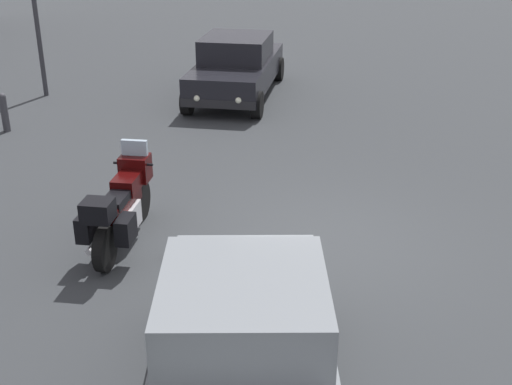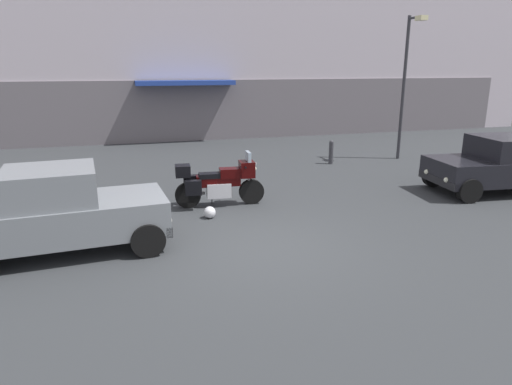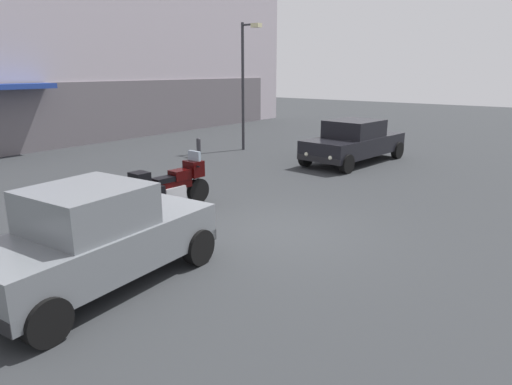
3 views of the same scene
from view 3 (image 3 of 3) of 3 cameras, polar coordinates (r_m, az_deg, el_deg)
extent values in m
plane|color=#2D3033|center=(9.62, 2.60, -5.03)|extent=(80.00, 80.00, 0.00)
cylinder|color=black|center=(11.73, -7.29, 0.23)|extent=(0.65, 0.19, 0.64)
cylinder|color=black|center=(10.77, -13.76, -1.43)|extent=(0.65, 0.19, 0.64)
cylinder|color=#B7B7BC|center=(11.61, -7.43, 2.27)|extent=(0.33, 0.09, 0.68)
cube|color=#B7B7BC|center=(11.18, -10.57, -0.11)|extent=(0.63, 0.44, 0.36)
cube|color=black|center=(11.12, -10.63, 1.08)|extent=(1.12, 0.36, 0.28)
cube|color=black|center=(11.26, -9.47, 2.25)|extent=(0.54, 0.38, 0.24)
cube|color=black|center=(10.97, -11.48, 1.60)|extent=(0.58, 0.34, 0.12)
cube|color=black|center=(11.51, -7.84, 3.01)|extent=(0.39, 0.47, 0.40)
cube|color=#8C9EAD|center=(11.48, -7.74, 4.50)|extent=(0.11, 0.40, 0.28)
sphere|color=#EAEACC|center=(11.63, -7.17, 3.15)|extent=(0.14, 0.14, 0.14)
cylinder|color=black|center=(11.44, -8.16, 3.43)|extent=(0.09, 0.62, 0.04)
cylinder|color=#B7B7BC|center=(11.03, -13.63, -1.15)|extent=(0.56, 0.13, 0.09)
cube|color=black|center=(10.99, -14.17, 0.28)|extent=(0.41, 0.23, 0.36)
cube|color=black|center=(10.55, -12.44, -0.24)|extent=(0.41, 0.23, 0.36)
cube|color=black|center=(10.56, -14.41, 1.73)|extent=(0.39, 0.43, 0.28)
cylinder|color=black|center=(11.31, -11.66, -1.42)|extent=(0.03, 0.13, 0.29)
sphere|color=silver|center=(10.36, -8.76, -2.87)|extent=(0.28, 0.28, 0.28)
cube|color=black|center=(17.14, 12.21, 5.84)|extent=(4.66, 2.21, 0.64)
cube|color=black|center=(17.01, 12.24, 7.88)|extent=(2.06, 1.81, 0.60)
cube|color=#8C9EAD|center=(16.25, 10.58, 7.64)|extent=(0.21, 1.49, 0.51)
cube|color=#8C9EAD|center=(17.78, 13.76, 8.09)|extent=(0.21, 1.49, 0.48)
cube|color=black|center=(15.36, 7.89, 4.15)|extent=(0.30, 1.76, 0.20)
cube|color=black|center=(19.07, 15.62, 5.87)|extent=(0.30, 1.76, 0.20)
cylinder|color=black|center=(15.25, 11.33, 3.53)|extent=(0.66, 0.28, 0.64)
cylinder|color=black|center=(16.18, 6.28, 4.40)|extent=(0.66, 0.28, 0.64)
cylinder|color=black|center=(18.36, 17.33, 5.09)|extent=(0.66, 0.28, 0.64)
cylinder|color=black|center=(19.14, 12.81, 5.78)|extent=(0.66, 0.28, 0.64)
sphere|color=silver|center=(15.02, 9.31, 4.31)|extent=(0.14, 0.14, 0.14)
sphere|color=silver|center=(15.57, 6.35, 4.80)|extent=(0.14, 0.14, 0.14)
cube|color=slate|center=(7.54, -19.09, -6.34)|extent=(3.91, 1.92, 0.68)
cube|color=slate|center=(7.25, -20.46, -1.80)|extent=(1.71, 1.62, 0.64)
cube|color=#8C9EAD|center=(7.70, -16.03, -0.47)|extent=(0.16, 1.39, 0.54)
cube|color=#8C9EAD|center=(6.86, -25.43, -3.29)|extent=(0.16, 1.39, 0.51)
cube|color=black|center=(8.79, -9.50, -4.29)|extent=(0.24, 1.64, 0.20)
cylinder|color=black|center=(9.09, -14.83, -4.62)|extent=(0.65, 0.27, 0.64)
cylinder|color=black|center=(8.06, -7.24, -6.79)|extent=(0.65, 0.27, 0.64)
cylinder|color=black|center=(6.36, -24.81, -14.48)|extent=(0.65, 0.27, 0.64)
sphere|color=silver|center=(9.08, -11.43, -2.95)|extent=(0.14, 0.14, 0.14)
sphere|color=silver|center=(8.50, -7.05, -4.01)|extent=(0.14, 0.14, 0.14)
cylinder|color=#2D2D33|center=(19.34, -1.66, 12.96)|extent=(0.12, 0.12, 5.15)
cylinder|color=#2D2D33|center=(19.18, -0.85, 20.35)|extent=(0.08, 0.70, 0.08)
cube|color=beige|center=(18.97, 0.04, 20.26)|extent=(0.28, 0.36, 0.16)
cylinder|color=#333338|center=(17.29, -7.20, 5.31)|extent=(0.16, 0.16, 0.78)
sphere|color=#333338|center=(17.23, -7.24, 6.59)|extent=(0.16, 0.16, 0.16)
camera|label=1|loc=(5.83, -71.19, 19.40)|focal=46.49mm
camera|label=2|loc=(5.75, 67.71, 7.05)|focal=31.92mm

